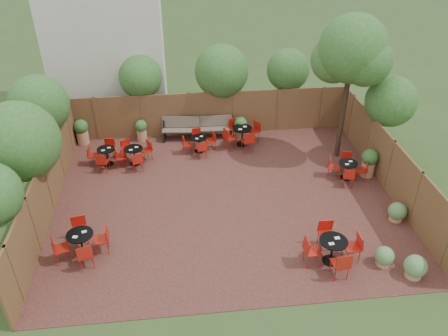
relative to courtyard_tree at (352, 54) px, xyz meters
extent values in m
plane|color=#354F23|center=(-4.96, -2.47, -4.33)|extent=(80.00, 80.00, 0.00)
cube|color=#391B17|center=(-4.96, -2.47, -4.32)|extent=(12.00, 10.00, 0.02)
cube|color=brown|center=(-4.96, 2.53, -3.33)|extent=(12.00, 0.08, 2.00)
cube|color=brown|center=(-10.96, -2.47, -3.33)|extent=(0.08, 10.00, 2.00)
cube|color=brown|center=(1.04, -2.47, -3.33)|extent=(0.08, 10.00, 2.00)
cube|color=beige|center=(-9.46, 5.53, -0.33)|extent=(5.00, 4.00, 8.00)
sphere|color=#2A5C1D|center=(-11.56, 0.53, -1.67)|extent=(2.23, 2.23, 2.23)
sphere|color=#2A5C1D|center=(-11.46, -2.47, -1.56)|extent=(2.57, 2.57, 2.57)
sphere|color=#2A5C1D|center=(-7.96, 3.23, -1.78)|extent=(1.86, 1.86, 1.86)
sphere|color=#2A5C1D|center=(-4.46, 3.13, -1.63)|extent=(2.33, 2.33, 2.33)
sphere|color=#2A5C1D|center=(-1.46, 3.33, -1.77)|extent=(1.89, 1.89, 1.89)
sphere|color=#2A5C1D|center=(1.64, -0.47, -1.75)|extent=(1.95, 1.95, 1.95)
cylinder|color=black|center=(0.01, 0.01, -1.94)|extent=(0.26, 0.26, 4.74)
sphere|color=#2A5C1D|center=(0.01, 0.01, 0.19)|extent=(2.54, 2.54, 2.54)
sphere|color=#2A5C1D|center=(-0.49, 0.41, -0.33)|extent=(1.78, 1.78, 1.78)
sphere|color=#2A5C1D|center=(0.41, -0.39, -0.14)|extent=(1.85, 1.85, 1.85)
cube|color=brown|center=(-6.36, 2.08, -3.85)|extent=(1.68, 0.68, 0.05)
cube|color=brown|center=(-6.36, 2.30, -3.55)|extent=(1.64, 0.31, 0.49)
cube|color=black|center=(-7.10, 2.08, -4.10)|extent=(0.12, 0.49, 0.44)
cube|color=black|center=(-5.62, 2.08, -4.10)|extent=(0.12, 0.49, 0.44)
cube|color=brown|center=(-4.90, 2.08, -3.86)|extent=(1.59, 0.52, 0.05)
cube|color=brown|center=(-4.90, 2.29, -3.58)|extent=(1.58, 0.16, 0.48)
cube|color=black|center=(-5.61, 2.08, -4.10)|extent=(0.08, 0.48, 0.42)
cube|color=black|center=(-4.18, 2.08, -4.10)|extent=(0.08, 0.48, 0.42)
cylinder|color=black|center=(-9.38, 0.37, -4.30)|extent=(0.42, 0.42, 0.03)
cylinder|color=black|center=(-9.38, 0.37, -3.96)|extent=(0.05, 0.05, 0.66)
cylinder|color=black|center=(-9.38, 0.37, -3.62)|extent=(0.72, 0.72, 0.03)
cube|color=white|center=(-9.26, 0.44, -3.60)|extent=(0.15, 0.12, 0.01)
cube|color=white|center=(-9.47, 0.25, -3.60)|extent=(0.15, 0.12, 0.01)
cylinder|color=black|center=(-2.17, -5.96, -4.30)|extent=(0.48, 0.48, 0.03)
cylinder|color=black|center=(-2.17, -5.96, -3.91)|extent=(0.06, 0.06, 0.77)
cylinder|color=black|center=(-2.17, -5.96, -3.51)|extent=(0.84, 0.84, 0.03)
cube|color=white|center=(-2.04, -5.88, -3.49)|extent=(0.17, 0.13, 0.02)
cube|color=white|center=(-2.28, -6.10, -3.49)|extent=(0.17, 0.13, 0.02)
cylinder|color=black|center=(-5.65, 0.96, -4.30)|extent=(0.40, 0.40, 0.03)
cylinder|color=black|center=(-5.65, 0.96, -3.98)|extent=(0.05, 0.05, 0.63)
cylinder|color=black|center=(-5.65, 0.96, -3.65)|extent=(0.69, 0.69, 0.03)
cube|color=white|center=(-5.54, 1.03, -3.63)|extent=(0.14, 0.11, 0.01)
cube|color=white|center=(-5.74, 0.85, -3.63)|extent=(0.14, 0.11, 0.01)
cylinder|color=black|center=(-8.29, 0.26, -4.30)|extent=(0.43, 0.43, 0.03)
cylinder|color=black|center=(-8.29, 0.26, -3.96)|extent=(0.05, 0.05, 0.68)
cylinder|color=black|center=(-8.29, 0.26, -3.61)|extent=(0.73, 0.73, 0.03)
cube|color=white|center=(-8.18, 0.34, -3.59)|extent=(0.16, 0.14, 0.01)
cube|color=white|center=(-8.39, 0.14, -3.59)|extent=(0.16, 0.14, 0.01)
cylinder|color=black|center=(-9.58, -4.80, -4.30)|extent=(0.46, 0.46, 0.03)
cylinder|color=black|center=(-9.58, -4.80, -3.92)|extent=(0.05, 0.05, 0.74)
cylinder|color=black|center=(-9.58, -4.80, -3.54)|extent=(0.80, 0.80, 0.03)
cube|color=white|center=(-9.46, -4.72, -3.52)|extent=(0.17, 0.14, 0.02)
cube|color=white|center=(-9.69, -4.93, -3.52)|extent=(0.17, 0.14, 0.02)
cylinder|color=black|center=(-3.78, 1.33, -4.30)|extent=(0.48, 0.48, 0.03)
cylinder|color=black|center=(-3.78, 1.33, -3.91)|extent=(0.05, 0.05, 0.76)
cylinder|color=black|center=(-3.78, 1.33, -3.52)|extent=(0.83, 0.83, 0.03)
cube|color=white|center=(-3.65, 1.42, -3.50)|extent=(0.18, 0.16, 0.02)
cube|color=white|center=(-3.89, 1.20, -3.50)|extent=(0.18, 0.16, 0.02)
cylinder|color=black|center=(-0.18, -1.69, -4.30)|extent=(0.41, 0.41, 0.03)
cylinder|color=black|center=(-0.18, -1.69, -3.97)|extent=(0.05, 0.05, 0.66)
cylinder|color=black|center=(-0.18, -1.69, -3.63)|extent=(0.71, 0.71, 0.03)
cube|color=white|center=(-0.07, -1.62, -3.61)|extent=(0.15, 0.12, 0.01)
cube|color=white|center=(-0.28, -1.81, -3.61)|extent=(0.15, 0.12, 0.01)
cylinder|color=tan|center=(-8.08, 2.23, -4.06)|extent=(0.44, 0.44, 0.50)
sphere|color=#2A5C1D|center=(-8.08, 2.23, -3.61)|extent=(0.53, 0.53, 0.53)
cylinder|color=tan|center=(-3.77, 1.93, -4.05)|extent=(0.46, 0.46, 0.53)
sphere|color=#2A5C1D|center=(-3.77, 1.93, -3.58)|extent=(0.55, 0.55, 0.55)
cylinder|color=tan|center=(-10.61, 2.23, -4.02)|extent=(0.51, 0.51, 0.58)
sphere|color=#2A5C1D|center=(-10.61, 2.23, -3.50)|extent=(0.61, 0.61, 0.61)
cylinder|color=tan|center=(0.69, -1.58, -4.02)|extent=(0.51, 0.51, 0.59)
sphere|color=#2A5C1D|center=(0.69, -1.58, -3.50)|extent=(0.62, 0.62, 0.62)
cylinder|color=tan|center=(0.02, -6.80, -4.21)|extent=(0.48, 0.48, 0.22)
sphere|color=#4F7C40|center=(0.02, -6.80, -3.93)|extent=(0.65, 0.65, 0.65)
cylinder|color=tan|center=(-0.65, -6.25, -4.22)|extent=(0.42, 0.42, 0.19)
sphere|color=#4F7C40|center=(-0.65, -6.25, -3.98)|extent=(0.57, 0.57, 0.57)
cylinder|color=tan|center=(0.63, -4.30, -4.21)|extent=(0.45, 0.45, 0.20)
sphere|color=#4F7C40|center=(0.63, -4.30, -3.96)|extent=(0.61, 0.61, 0.61)
camera|label=1|loc=(-6.44, -15.31, 5.30)|focal=35.80mm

